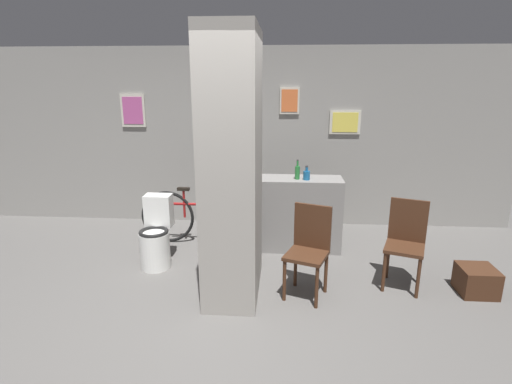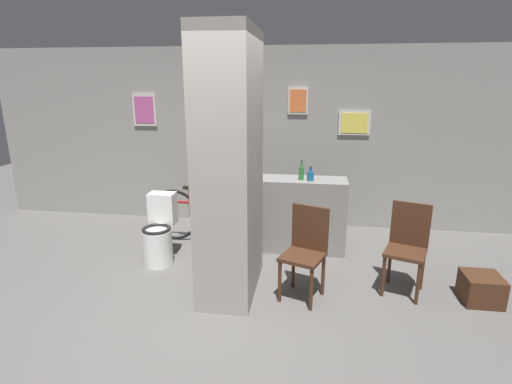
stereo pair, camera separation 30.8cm
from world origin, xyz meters
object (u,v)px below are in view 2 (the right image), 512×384
bicycle (207,215)px  bottle_tall (301,173)px  toilet (159,234)px  chair_by_doorway (407,244)px  chair_near_pillar (306,248)px

bicycle → bottle_tall: size_ratio=6.53×
toilet → chair_by_doorway: (2.78, -0.28, 0.16)m
toilet → chair_near_pillar: chair_near_pillar is taller
chair_near_pillar → bicycle: chair_near_pillar is taller
chair_near_pillar → bottle_tall: bottle_tall is taller
toilet → bicycle: (0.41, 0.70, 0.02)m
toilet → bottle_tall: bearing=19.3°
toilet → bottle_tall: size_ratio=3.24×
toilet → bottle_tall: bottle_tall is taller
toilet → chair_near_pillar: 1.84m
bicycle → toilet: bearing=-120.2°
chair_near_pillar → bicycle: size_ratio=0.56×
chair_by_doorway → bicycle: (-2.37, 0.98, -0.14)m
chair_near_pillar → bottle_tall: size_ratio=3.67×
chair_by_doorway → bicycle: bearing=177.7°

